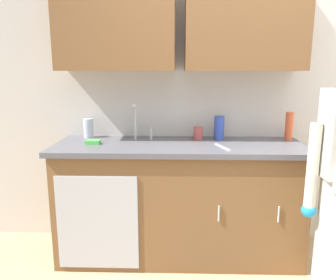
{
  "coord_description": "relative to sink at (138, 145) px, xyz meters",
  "views": [
    {
      "loc": [
        -0.57,
        -1.83,
        1.5
      ],
      "look_at": [
        -0.64,
        0.55,
        1.0
      ],
      "focal_mm": 35.3,
      "sensor_mm": 36.0,
      "label": 1
    }
  ],
  "objects": [
    {
      "name": "cup_by_sink",
      "position": [
        0.48,
        0.16,
        0.07
      ],
      "size": [
        0.08,
        0.08,
        0.11
      ],
      "primitive_type": "cylinder",
      "color": "#B24C47",
      "rests_on": "countertop"
    },
    {
      "name": "bottle_soap",
      "position": [
        -0.45,
        0.22,
        0.1
      ],
      "size": [
        0.08,
        0.08,
        0.16
      ],
      "primitive_type": "cylinder",
      "color": "silver",
      "rests_on": "countertop"
    },
    {
      "name": "bottle_cleaner_spray",
      "position": [
        1.23,
        0.17,
        0.13
      ],
      "size": [
        0.06,
        0.06,
        0.23
      ],
      "primitive_type": "cylinder",
      "color": "#E05933",
      "rests_on": "countertop"
    },
    {
      "name": "kitchen_wall_with_uppers",
      "position": [
        0.74,
        0.29,
        0.55
      ],
      "size": [
        4.8,
        0.44,
        2.7
      ],
      "color": "beige",
      "rests_on": "ground"
    },
    {
      "name": "knife_on_counter",
      "position": [
        0.65,
        -0.13,
        0.02
      ],
      "size": [
        0.1,
        0.24,
        0.01
      ],
      "primitive_type": "cube",
      "rotation": [
        0.0,
        0.0,
        5.04
      ],
      "color": "silver",
      "rests_on": "countertop"
    },
    {
      "name": "sink",
      "position": [
        0.0,
        0.0,
        0.0
      ],
      "size": [
        0.5,
        0.36,
        0.35
      ],
      "color": "#B7BABF",
      "rests_on": "counter_cabinet"
    },
    {
      "name": "bottle_water_tall",
      "position": [
        0.66,
        0.16,
        0.11
      ],
      "size": [
        0.08,
        0.08,
        0.2
      ],
      "primitive_type": "cylinder",
      "color": "#334CB2",
      "rests_on": "countertop"
    },
    {
      "name": "sponge",
      "position": [
        -0.35,
        -0.04,
        0.03
      ],
      "size": [
        0.11,
        0.07,
        0.03
      ],
      "primitive_type": "cube",
      "color": "#4CBF4C",
      "rests_on": "countertop"
    },
    {
      "name": "counter_cabinet",
      "position": [
        0.32,
        -0.01,
        -0.48
      ],
      "size": [
        1.9,
        0.62,
        0.9
      ],
      "color": "brown",
      "rests_on": "ground"
    },
    {
      "name": "countertop",
      "position": [
        0.33,
        -0.01,
        -0.01
      ],
      "size": [
        1.96,
        0.66,
        0.04
      ],
      "primitive_type": "cube",
      "color": "#595960",
      "rests_on": "counter_cabinet"
    }
  ]
}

